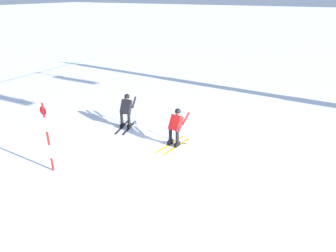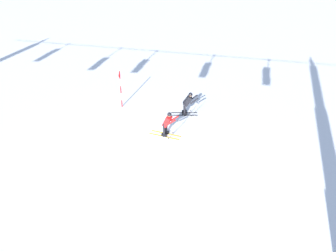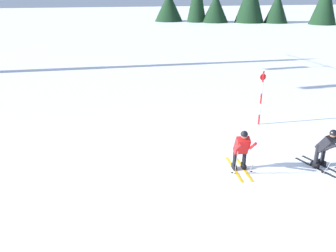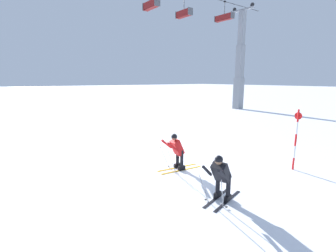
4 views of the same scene
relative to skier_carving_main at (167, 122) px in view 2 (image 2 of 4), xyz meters
The scene contains 4 objects.
ground_plane 1.72m from the skier_carving_main, 35.45° to the left, with size 260.00×260.00×0.00m, color white.
skier_carving_main is the anchor object (origin of this frame).
trail_marker_pole 4.61m from the skier_carving_main, 36.35° to the right, with size 0.07×0.28×2.38m.
skier_distant_uphill 2.79m from the skier_carving_main, 101.95° to the right, with size 1.71×0.95×1.58m.
Camera 2 is at (-5.05, 14.27, 9.72)m, focal length 35.70 mm.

